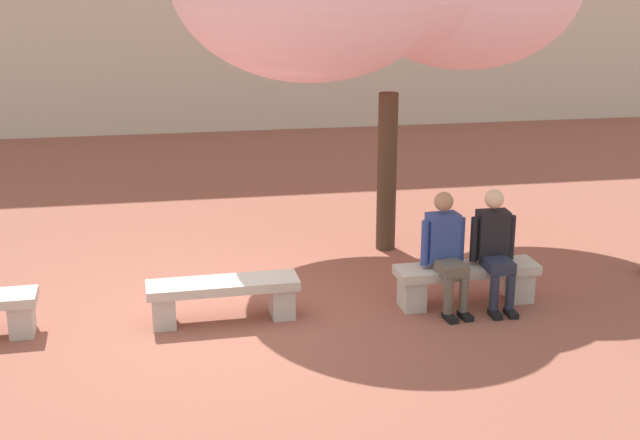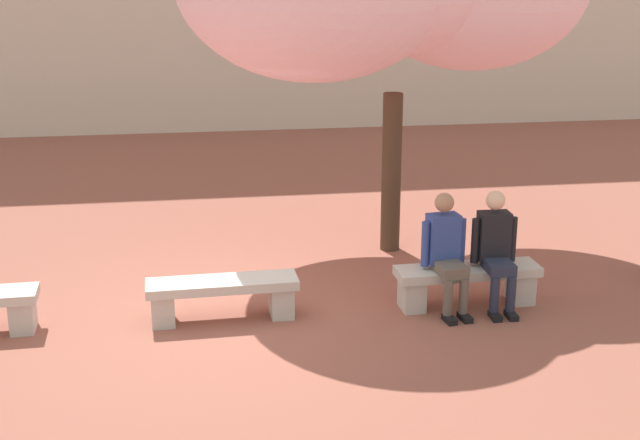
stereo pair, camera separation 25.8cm
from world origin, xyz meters
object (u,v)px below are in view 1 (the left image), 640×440
stone_bench_near_west (223,294)px  stone_bench_center (466,278)px  person_seated_left (446,247)px  person_seated_right (495,244)px

stone_bench_near_west → stone_bench_center: bearing=0.0°
stone_bench_center → person_seated_left: bearing=-169.1°
stone_bench_center → person_seated_left: 0.49m
stone_bench_center → person_seated_right: bearing=-10.7°
person_seated_left → stone_bench_near_west: bearing=178.7°
stone_bench_center → person_seated_left: size_ratio=1.25×
stone_bench_near_west → person_seated_left: 2.44m
person_seated_left → person_seated_right: (0.56, -0.00, 0.00)m
stone_bench_near_west → person_seated_left: bearing=-1.3°
stone_bench_near_west → person_seated_right: person_seated_right is taller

